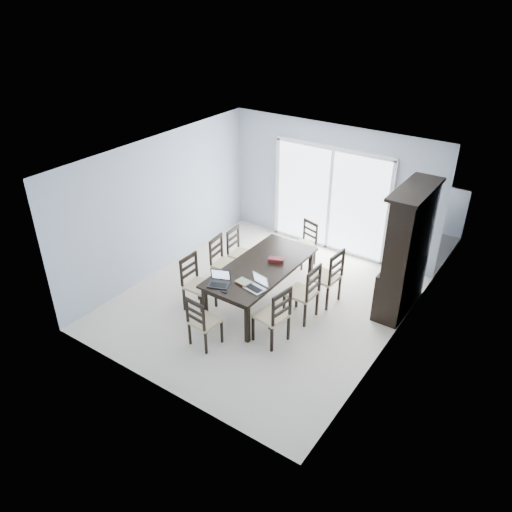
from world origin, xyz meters
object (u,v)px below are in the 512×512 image
at_px(cell_phone, 224,292).
at_px(game_box, 276,260).
at_px(chair_left_far, 238,247).
at_px(chair_right_near, 276,311).
at_px(chair_left_mid, 221,257).
at_px(hot_tub, 323,198).
at_px(chair_left_near, 194,277).
at_px(laptop_silver, 255,286).
at_px(china_hutch, 407,252).
at_px(chair_end_near, 200,318).
at_px(laptop_dark, 218,282).
at_px(dining_table, 261,270).
at_px(chair_right_far, 330,272).
at_px(chair_right_mid, 307,288).
at_px(chair_end_far, 306,238).

height_order(cell_phone, game_box, game_box).
height_order(chair_left_far, chair_right_near, chair_right_near).
distance_m(chair_left_mid, hot_tub, 3.57).
xyz_separation_m(chair_left_near, chair_left_far, (-0.06, 1.32, -0.03)).
bearing_deg(laptop_silver, chair_left_far, 145.17).
relative_size(chair_right_near, laptop_silver, 3.20).
xyz_separation_m(china_hutch, chair_left_near, (-2.88, -1.98, -0.48)).
xyz_separation_m(chair_end_near, cell_phone, (0.06, 0.50, 0.21)).
xyz_separation_m(chair_end_near, laptop_dark, (-0.12, 0.61, 0.26)).
distance_m(game_box, hot_tub, 3.51).
xyz_separation_m(dining_table, chair_right_far, (0.97, 0.66, -0.04)).
distance_m(chair_left_mid, chair_end_near, 1.79).
xyz_separation_m(chair_right_mid, chair_end_far, (-0.93, 1.63, -0.08)).
bearing_deg(cell_phone, chair_end_near, -94.87).
bearing_deg(chair_left_mid, hot_tub, 170.81).
relative_size(china_hutch, game_box, 8.38).
height_order(chair_end_far, game_box, chair_end_far).
height_order(china_hutch, chair_left_mid, china_hutch).
distance_m(chair_left_far, chair_end_far, 1.39).
bearing_deg(cell_phone, chair_left_mid, 132.14).
height_order(chair_left_far, laptop_silver, chair_left_far).
distance_m(chair_left_near, game_box, 1.42).
bearing_deg(china_hutch, game_box, -152.58).
height_order(chair_end_far, laptop_silver, chair_end_far).
distance_m(chair_left_mid, chair_right_near, 1.93).
height_order(china_hutch, chair_right_far, china_hutch).
distance_m(dining_table, chair_right_far, 1.17).
bearing_deg(chair_right_near, chair_end_near, 137.56).
relative_size(chair_right_far, chair_end_near, 1.16).
bearing_deg(chair_end_near, laptop_dark, 106.89).
distance_m(chair_end_far, cell_phone, 2.66).
height_order(chair_left_mid, chair_right_mid, chair_right_mid).
height_order(chair_left_near, hot_tub, chair_left_near).
xyz_separation_m(chair_right_near, hot_tub, (-1.53, 4.44, -0.09)).
height_order(chair_left_mid, cell_phone, chair_left_mid).
height_order(chair_left_far, chair_right_mid, chair_right_mid).
bearing_deg(laptop_dark, hot_tub, 74.34).
distance_m(chair_right_mid, chair_end_far, 1.88).
distance_m(chair_left_far, laptop_silver, 1.76).
xyz_separation_m(chair_left_mid, chair_end_far, (0.87, 1.57, -0.05)).
bearing_deg(chair_right_far, chair_right_mid, 176.06).
distance_m(china_hutch, cell_phone, 3.05).
xyz_separation_m(dining_table, chair_end_near, (-0.09, -1.49, -0.13)).
distance_m(dining_table, chair_right_near, 1.11).
distance_m(dining_table, game_box, 0.32).
xyz_separation_m(chair_left_mid, chair_left_far, (0.01, 0.49, -0.02)).
bearing_deg(chair_right_mid, game_box, 73.57).
bearing_deg(hot_tub, laptop_silver, -76.35).
height_order(chair_right_mid, game_box, chair_right_mid).
distance_m(chair_left_mid, cell_phone, 1.41).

